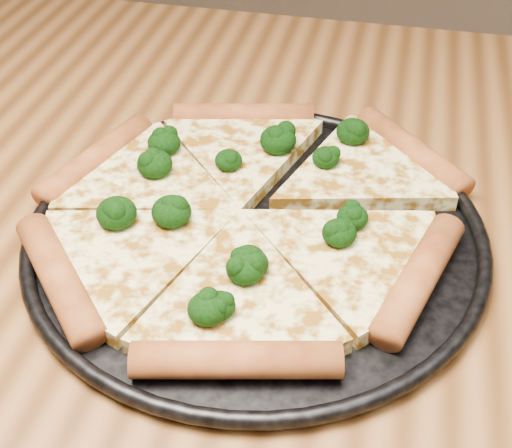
# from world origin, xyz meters

# --- Properties ---
(dining_table) EXTENTS (1.20, 0.90, 0.75)m
(dining_table) POSITION_xyz_m (0.00, 0.00, 0.66)
(dining_table) COLOR brown
(dining_table) RESTS_ON ground
(pizza_pan) EXTENTS (0.40, 0.40, 0.02)m
(pizza_pan) POSITION_xyz_m (0.03, -0.03, 0.76)
(pizza_pan) COLOR black
(pizza_pan) RESTS_ON dining_table
(pizza) EXTENTS (0.39, 0.39, 0.03)m
(pizza) POSITION_xyz_m (0.02, -0.01, 0.77)
(pizza) COLOR #E7DF8D
(pizza) RESTS_ON pizza_pan
(broccoli_florets) EXTENTS (0.23, 0.29, 0.03)m
(broccoli_florets) POSITION_xyz_m (0.01, -0.01, 0.78)
(broccoli_florets) COLOR black
(broccoli_florets) RESTS_ON pizza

